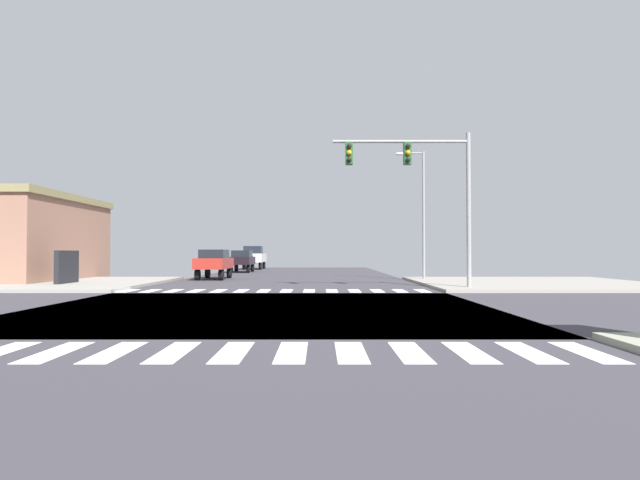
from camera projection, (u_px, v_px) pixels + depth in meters
name	position (u px, v px, depth m)	size (l,w,h in m)	color
ground	(263.00, 309.00, 16.38)	(90.00, 90.00, 0.05)	#38353C
sidewalk_corner_ne	(532.00, 283.00, 28.40)	(12.00, 12.00, 0.14)	gray
sidewalk_corner_nw	(41.00, 283.00, 28.36)	(12.00, 12.00, 0.14)	gray
crosswalk_near	(203.00, 352.00, 9.08)	(13.50, 2.00, 0.01)	white
crosswalk_far	(274.00, 291.00, 23.68)	(13.50, 2.00, 0.01)	white
traffic_signal_mast	(417.00, 174.00, 24.26)	(6.25, 0.55, 7.13)	gray
street_lamp	(419.00, 203.00, 32.17)	(1.78, 0.32, 7.78)	gray
sedan_nearside_1	(213.00, 262.00, 34.03)	(1.80, 4.30, 1.88)	black
pickup_farside_1	(253.00, 257.00, 54.63)	(2.00, 5.10, 2.35)	black
sedan_crossing_2	(241.00, 259.00, 46.22)	(1.80, 4.30, 1.88)	black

